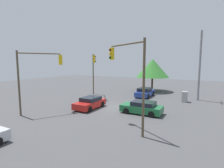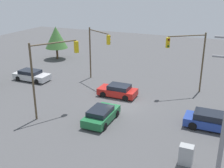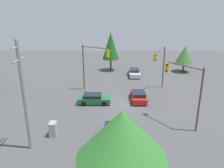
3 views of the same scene
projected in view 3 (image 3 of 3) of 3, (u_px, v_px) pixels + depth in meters
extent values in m
plane|color=#4C4C4F|center=(125.00, 104.00, 28.38)|extent=(80.00, 80.00, 0.00)
cube|color=#1E6638|center=(94.00, 100.00, 28.57)|extent=(1.92, 4.19, 0.68)
cube|color=black|center=(93.00, 96.00, 28.40)|extent=(1.69, 2.30, 0.43)
cylinder|color=black|center=(104.00, 98.00, 29.50)|extent=(0.22, 0.62, 0.62)
cylinder|color=black|center=(104.00, 104.00, 27.77)|extent=(0.22, 0.62, 0.62)
cylinder|color=black|center=(85.00, 98.00, 29.51)|extent=(0.22, 0.62, 0.62)
cylinder|color=black|center=(84.00, 104.00, 27.78)|extent=(0.22, 0.62, 0.62)
cube|color=red|center=(138.00, 97.00, 29.44)|extent=(4.08, 1.90, 0.68)
cube|color=black|center=(139.00, 94.00, 29.06)|extent=(2.24, 1.67, 0.45)
cylinder|color=black|center=(131.00, 95.00, 30.70)|extent=(0.64, 0.22, 0.64)
cylinder|color=black|center=(144.00, 95.00, 30.70)|extent=(0.64, 0.22, 0.64)
cylinder|color=black|center=(132.00, 102.00, 28.30)|extent=(0.64, 0.22, 0.64)
cylinder|color=black|center=(146.00, 102.00, 28.30)|extent=(0.64, 0.22, 0.64)
cube|color=silver|center=(134.00, 73.00, 40.58)|extent=(4.57, 1.90, 0.71)
cube|color=black|center=(134.00, 70.00, 40.62)|extent=(2.51, 1.68, 0.42)
cylinder|color=black|center=(140.00, 77.00, 39.30)|extent=(0.62, 0.22, 0.62)
cylinder|color=black|center=(130.00, 77.00, 39.31)|extent=(0.62, 0.22, 0.62)
cylinder|color=black|center=(138.00, 72.00, 41.99)|extent=(0.62, 0.22, 0.62)
cylinder|color=black|center=(129.00, 72.00, 41.99)|extent=(0.62, 0.22, 0.62)
cube|color=#233D93|center=(114.00, 137.00, 20.10)|extent=(4.34, 1.90, 0.69)
cube|color=black|center=(114.00, 130.00, 20.11)|extent=(2.39, 1.67, 0.52)
cylinder|color=black|center=(124.00, 147.00, 18.88)|extent=(0.70, 0.22, 0.70)
cylinder|color=black|center=(104.00, 147.00, 18.88)|extent=(0.70, 0.22, 0.70)
cylinder|color=black|center=(123.00, 131.00, 21.43)|extent=(0.70, 0.22, 0.70)
cylinder|color=black|center=(105.00, 131.00, 21.43)|extent=(0.70, 0.22, 0.70)
cylinder|color=brown|center=(163.00, 68.00, 33.83)|extent=(0.18, 0.18, 6.40)
cylinder|color=brown|center=(160.00, 50.00, 31.24)|extent=(3.54, 2.25, 0.12)
cube|color=gold|center=(155.00, 57.00, 29.79)|extent=(0.44, 0.42, 1.05)
sphere|color=#360503|center=(156.00, 55.00, 29.60)|extent=(0.22, 0.22, 0.22)
sphere|color=orange|center=(156.00, 57.00, 29.71)|extent=(0.22, 0.22, 0.22)
sphere|color=black|center=(156.00, 60.00, 29.81)|extent=(0.22, 0.22, 0.22)
cylinder|color=brown|center=(200.00, 101.00, 21.04)|extent=(0.18, 0.18, 6.60)
cylinder|color=brown|center=(185.00, 66.00, 21.68)|extent=(3.45, 2.59, 0.12)
cube|color=gold|center=(168.00, 68.00, 23.48)|extent=(0.44, 0.43, 1.05)
sphere|color=#360503|center=(167.00, 65.00, 23.28)|extent=(0.22, 0.22, 0.22)
sphere|color=orange|center=(166.00, 68.00, 23.38)|extent=(0.22, 0.22, 0.22)
sphere|color=black|center=(166.00, 71.00, 23.49)|extent=(0.22, 0.22, 0.22)
cylinder|color=brown|center=(84.00, 68.00, 32.86)|extent=(0.18, 0.18, 6.89)
cylinder|color=brown|center=(95.00, 47.00, 30.78)|extent=(2.33, 3.75, 0.12)
cube|color=gold|center=(108.00, 53.00, 29.92)|extent=(0.42, 0.44, 1.05)
sphere|color=#360503|center=(108.00, 51.00, 29.96)|extent=(0.22, 0.22, 0.22)
sphere|color=orange|center=(108.00, 53.00, 30.06)|extent=(0.22, 0.22, 0.22)
sphere|color=black|center=(108.00, 56.00, 30.17)|extent=(0.22, 0.22, 0.22)
cylinder|color=gray|center=(24.00, 98.00, 17.83)|extent=(0.28, 0.28, 9.55)
cylinder|color=gray|center=(17.00, 47.00, 16.50)|extent=(2.20, 0.12, 0.12)
cylinder|color=gray|center=(19.00, 60.00, 16.82)|extent=(2.20, 0.12, 0.12)
cube|color=#9EA0A3|center=(53.00, 129.00, 21.07)|extent=(0.92, 0.66, 1.41)
cylinder|color=#4C3823|center=(111.00, 65.00, 44.29)|extent=(0.35, 0.35, 2.35)
cone|color=#1E561E|center=(111.00, 46.00, 43.07)|extent=(3.25, 3.25, 5.28)
cylinder|color=#4C3823|center=(183.00, 67.00, 43.31)|extent=(0.32, 0.32, 1.78)
cone|color=#3D7033|center=(185.00, 55.00, 42.49)|extent=(3.46, 3.46, 3.35)
cone|color=#337A2D|center=(122.00, 135.00, 13.57)|extent=(5.92, 5.92, 3.31)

